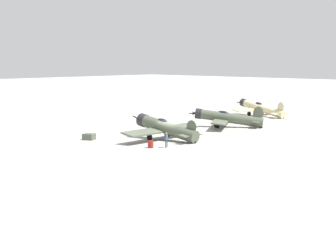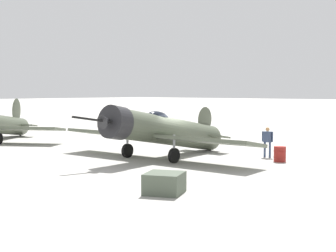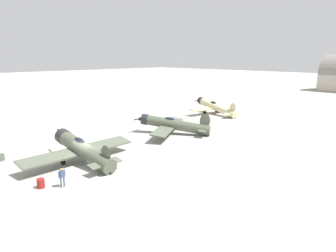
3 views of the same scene
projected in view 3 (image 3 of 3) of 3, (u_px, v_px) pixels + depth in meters
The scene contains 6 objects.
ground_plane at pixel (86, 164), 31.95m from camera, with size 400.00×400.00×0.00m, color #A8A59E.
airplane_foreground at pixel (82, 149), 31.95m from camera, with size 12.72×11.23×3.13m.
airplane_mid_apron at pixel (173, 124), 44.15m from camera, with size 11.39×9.89×3.28m.
airplane_far_line at pixel (215, 107), 59.27m from camera, with size 10.86×10.91×2.97m.
ground_crew_mechanic at pixel (62, 176), 26.17m from camera, with size 0.67×0.31×1.73m.
fuel_drum at pixel (41, 183), 26.14m from camera, with size 0.68×0.68×0.83m.
Camera 3 is at (-15.07, -27.61, 11.07)m, focal length 32.58 mm.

